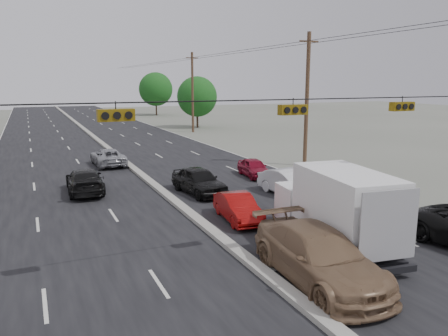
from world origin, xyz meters
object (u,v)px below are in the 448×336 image
at_px(queue_car_a, 199,181).
at_px(queue_car_b, 290,183).
at_px(tree_right_far, 156,89).
at_px(utility_pole_right_c, 193,92).
at_px(queue_car_e, 254,168).
at_px(oncoming_far, 108,157).
at_px(box_truck, 336,208).
at_px(red_sedan, 238,208).
at_px(utility_pole_right_b, 307,99).
at_px(tree_right_mid, 197,97).
at_px(queue_car_d, 338,190).
at_px(oncoming_near, 85,181).
at_px(tan_sedan, 319,256).

relative_size(queue_car_a, queue_car_b, 1.03).
xyz_separation_m(tree_right_far, queue_car_b, (-9.51, -62.27, -4.23)).
relative_size(utility_pole_right_c, queue_car_a, 2.22).
relative_size(queue_car_e, oncoming_far, 0.76).
xyz_separation_m(utility_pole_right_c, box_truck, (-8.74, -39.75, -3.48)).
bearing_deg(utility_pole_right_c, red_sedan, -106.95).
distance_m(utility_pole_right_b, tree_right_mid, 30.11).
bearing_deg(red_sedan, tree_right_mid, 77.71).
height_order(box_truck, queue_car_d, box_truck).
height_order(tree_right_mid, oncoming_near, tree_right_mid).
relative_size(queue_car_a, queue_car_e, 1.25).
relative_size(tree_right_far, queue_car_d, 1.79).
distance_m(utility_pole_right_b, oncoming_near, 17.26).
bearing_deg(oncoming_far, queue_car_e, 134.68).
bearing_deg(red_sedan, tan_sedan, -87.28).
distance_m(queue_car_a, oncoming_far, 11.45).
bearing_deg(queue_car_b, queue_car_a, 145.05).
xyz_separation_m(utility_pole_right_b, queue_car_a, (-10.58, -4.77, -4.34)).
distance_m(queue_car_b, oncoming_far, 15.61).
distance_m(tan_sedan, queue_car_a, 12.17).
bearing_deg(queue_car_b, tree_right_far, 75.04).
distance_m(oncoming_near, oncoming_far, 8.45).
distance_m(tree_right_mid, queue_car_a, 37.32).
distance_m(tan_sedan, queue_car_d, 10.02).
xyz_separation_m(tree_right_far, queue_car_a, (-14.08, -59.77, -4.19)).
height_order(utility_pole_right_b, queue_car_b, utility_pole_right_b).
xyz_separation_m(queue_car_b, oncoming_far, (-7.89, 13.46, -0.07)).
distance_m(tree_right_far, tan_sedan, 73.51).
height_order(tree_right_mid, oncoming_far, tree_right_mid).
relative_size(tan_sedan, queue_car_e, 1.63).
bearing_deg(queue_car_e, utility_pole_right_b, 26.56).
height_order(queue_car_e, oncoming_near, oncoming_near).
bearing_deg(utility_pole_right_c, tan_sedan, -104.83).
relative_size(utility_pole_right_c, tree_right_far, 1.23).
bearing_deg(red_sedan, queue_car_a, 94.46).
xyz_separation_m(tree_right_far, queue_car_d, (-7.89, -64.49, -4.30)).
bearing_deg(queue_car_b, tree_right_mid, 70.86).
relative_size(queue_car_d, oncoming_far, 0.97).
bearing_deg(tree_right_far, oncoming_far, -109.62).
bearing_deg(oncoming_far, utility_pole_right_b, 154.97).
bearing_deg(utility_pole_right_c, queue_car_b, -100.55).
bearing_deg(red_sedan, box_truck, -60.53).
xyz_separation_m(box_truck, oncoming_far, (-5.16, 20.95, -0.97)).
bearing_deg(utility_pole_right_c, queue_car_a, -109.57).
height_order(utility_pole_right_c, box_truck, utility_pole_right_c).
height_order(tree_right_mid, red_sedan, tree_right_mid).
bearing_deg(oncoming_far, red_sedan, 99.95).
distance_m(red_sedan, oncoming_far, 16.69).
height_order(tree_right_far, oncoming_far, tree_right_far).
relative_size(tree_right_mid, queue_car_b, 1.63).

